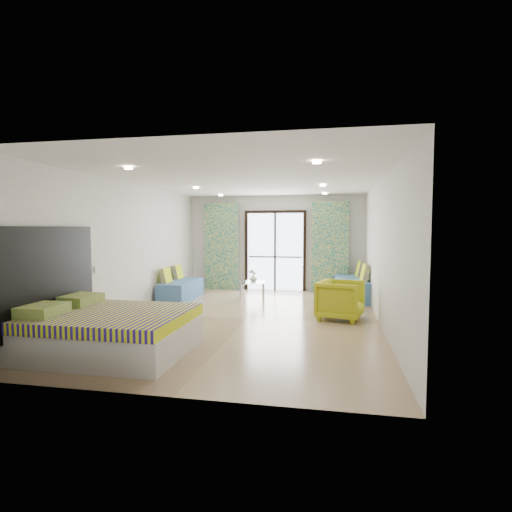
% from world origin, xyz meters
% --- Properties ---
extents(floor, '(5.00, 7.50, 0.01)m').
position_xyz_m(floor, '(0.00, 0.00, 0.00)').
color(floor, '#937657').
rests_on(floor, ground).
extents(ceiling, '(5.00, 7.50, 0.01)m').
position_xyz_m(ceiling, '(0.00, 0.00, 2.70)').
color(ceiling, silver).
rests_on(ceiling, ground).
extents(wall_back, '(5.00, 0.01, 2.70)m').
position_xyz_m(wall_back, '(0.00, 3.75, 1.35)').
color(wall_back, silver).
rests_on(wall_back, ground).
extents(wall_front, '(5.00, 0.01, 2.70)m').
position_xyz_m(wall_front, '(0.00, -3.75, 1.35)').
color(wall_front, silver).
rests_on(wall_front, ground).
extents(wall_left, '(0.01, 7.50, 2.70)m').
position_xyz_m(wall_left, '(-2.50, 0.00, 1.35)').
color(wall_left, silver).
rests_on(wall_left, ground).
extents(wall_right, '(0.01, 7.50, 2.70)m').
position_xyz_m(wall_right, '(2.50, 0.00, 1.35)').
color(wall_right, silver).
rests_on(wall_right, ground).
extents(balcony_door, '(1.76, 0.08, 2.28)m').
position_xyz_m(balcony_door, '(0.00, 3.72, 1.26)').
color(balcony_door, black).
rests_on(balcony_door, floor).
extents(balcony_rail, '(1.52, 0.03, 0.04)m').
position_xyz_m(balcony_rail, '(0.00, 3.73, 0.95)').
color(balcony_rail, '#595451').
rests_on(balcony_rail, balcony_door).
extents(curtain_left, '(1.00, 0.10, 2.50)m').
position_xyz_m(curtain_left, '(-1.55, 3.57, 1.25)').
color(curtain_left, silver).
rests_on(curtain_left, floor).
extents(curtain_right, '(1.00, 0.10, 2.50)m').
position_xyz_m(curtain_right, '(1.55, 3.57, 1.25)').
color(curtain_right, silver).
rests_on(curtain_right, floor).
extents(downlight_a, '(0.12, 0.12, 0.02)m').
position_xyz_m(downlight_a, '(-1.40, -2.00, 2.67)').
color(downlight_a, '#FFE0B2').
rests_on(downlight_a, ceiling).
extents(downlight_b, '(0.12, 0.12, 0.02)m').
position_xyz_m(downlight_b, '(1.40, -2.00, 2.67)').
color(downlight_b, '#FFE0B2').
rests_on(downlight_b, ceiling).
extents(downlight_c, '(0.12, 0.12, 0.02)m').
position_xyz_m(downlight_c, '(-1.40, 1.00, 2.67)').
color(downlight_c, '#FFE0B2').
rests_on(downlight_c, ceiling).
extents(downlight_d, '(0.12, 0.12, 0.02)m').
position_xyz_m(downlight_d, '(1.40, 1.00, 2.67)').
color(downlight_d, '#FFE0B2').
rests_on(downlight_d, ceiling).
extents(downlight_e, '(0.12, 0.12, 0.02)m').
position_xyz_m(downlight_e, '(-1.40, 3.00, 2.67)').
color(downlight_e, '#FFE0B2').
rests_on(downlight_e, ceiling).
extents(downlight_f, '(0.12, 0.12, 0.02)m').
position_xyz_m(downlight_f, '(1.40, 3.00, 2.67)').
color(downlight_f, '#FFE0B2').
rests_on(downlight_f, ceiling).
extents(headboard, '(0.06, 2.10, 1.50)m').
position_xyz_m(headboard, '(-2.46, -2.49, 1.05)').
color(headboard, black).
rests_on(headboard, floor).
extents(switch_plate, '(0.02, 0.10, 0.10)m').
position_xyz_m(switch_plate, '(-2.47, -1.24, 1.05)').
color(switch_plate, silver).
rests_on(switch_plate, wall_left).
extents(bed, '(2.15, 1.75, 0.74)m').
position_xyz_m(bed, '(-1.48, -2.49, 0.31)').
color(bed, silver).
rests_on(bed, floor).
extents(daybed_left, '(0.68, 1.68, 0.82)m').
position_xyz_m(daybed_left, '(-2.11, 1.79, 0.26)').
color(daybed_left, '#3F6798').
rests_on(daybed_left, floor).
extents(daybed_right, '(0.87, 1.92, 0.92)m').
position_xyz_m(daybed_right, '(2.12, 2.61, 0.29)').
color(daybed_right, '#3F6798').
rests_on(daybed_right, floor).
extents(coffee_table, '(0.73, 0.73, 0.74)m').
position_xyz_m(coffee_table, '(-0.36, 2.20, 0.38)').
color(coffee_table, silver).
rests_on(coffee_table, floor).
extents(vase, '(0.23, 0.24, 0.18)m').
position_xyz_m(vase, '(-0.34, 2.22, 0.51)').
color(vase, white).
rests_on(vase, coffee_table).
extents(armchair, '(0.93, 0.97, 0.84)m').
position_xyz_m(armchair, '(1.78, 0.27, 0.42)').
color(armchair, '#ABB016').
rests_on(armchair, floor).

